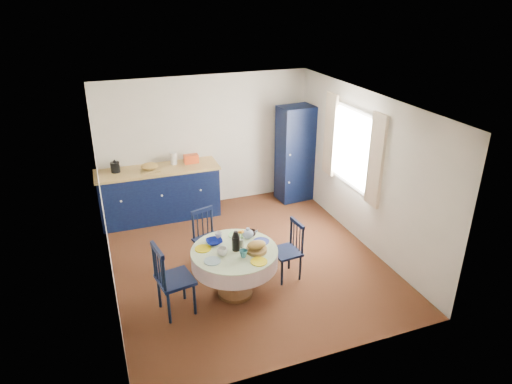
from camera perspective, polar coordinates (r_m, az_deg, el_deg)
floor at (r=7.26m, az=-1.19°, el=-8.46°), size 4.50×4.50×0.00m
ceiling at (r=6.26m, az=-1.39°, el=11.14°), size 4.50×4.50×0.00m
wall_back at (r=8.68m, az=-6.21°, el=6.23°), size 4.00×0.02×2.50m
wall_left at (r=6.36m, az=-18.56°, el=-1.95°), size 0.02×4.50×2.50m
wall_right at (r=7.50m, az=13.31°, el=2.74°), size 0.02×4.50×2.50m
window at (r=7.62m, az=12.00°, el=5.41°), size 0.10×1.74×1.45m
kitchen_counter at (r=8.48m, az=-11.97°, el=-0.08°), size 2.18×0.71×1.21m
pantry_cabinet at (r=8.96m, az=4.90°, el=4.78°), size 0.70×0.52×1.89m
dining_table at (r=6.22m, az=-2.61°, el=-8.15°), size 1.17×1.17×0.99m
chair_left at (r=6.03m, az=-10.48°, el=-10.61°), size 0.51×0.52×1.02m
chair_far at (r=6.97m, az=-6.05°, el=-5.74°), size 0.49×0.48×0.90m
chair_right at (r=6.67m, az=4.08°, el=-7.22°), size 0.41×0.43×0.88m
mug_a at (r=6.03m, az=-4.23°, el=-7.45°), size 0.13×0.13×0.11m
mug_b at (r=5.98m, az=-1.57°, el=-7.70°), size 0.11×0.11×0.10m
mug_c at (r=6.45m, az=-0.51°, el=-5.16°), size 0.11×0.11×0.09m
mug_d at (r=6.40m, az=-4.68°, el=-5.47°), size 0.11×0.11×0.10m
cobalt_bowl at (r=6.31m, az=-5.24°, el=-6.21°), size 0.22×0.22×0.06m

